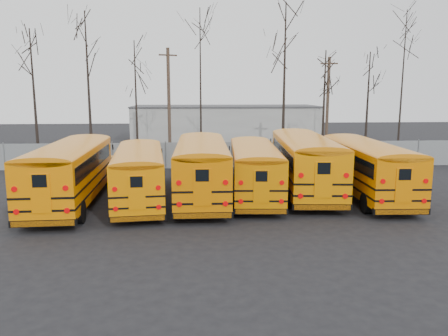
{
  "coord_description": "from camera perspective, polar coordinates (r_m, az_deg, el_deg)",
  "views": [
    {
      "loc": [
        -1.76,
        -21.31,
        5.88
      ],
      "look_at": [
        -0.13,
        2.82,
        1.6
      ],
      "focal_mm": 35.0,
      "sensor_mm": 36.0,
      "label": 1
    }
  ],
  "objects": [
    {
      "name": "bus_e",
      "position": [
        25.93,
        10.42,
        1.25
      ],
      "size": [
        3.76,
        12.33,
        3.4
      ],
      "rotation": [
        0.0,
        0.0,
        -0.08
      ],
      "color": "black",
      "rests_on": "ground"
    },
    {
      "name": "bus_f",
      "position": [
        25.77,
        17.97,
        0.56
      ],
      "size": [
        3.03,
        11.42,
        3.17
      ],
      "rotation": [
        0.0,
        0.0,
        -0.04
      ],
      "color": "black",
      "rests_on": "ground"
    },
    {
      "name": "ground",
      "position": [
        22.18,
        0.83,
        -5.34
      ],
      "size": [
        120.0,
        120.0,
        0.0
      ],
      "primitive_type": "plane",
      "color": "black",
      "rests_on": "ground"
    },
    {
      "name": "tree_5",
      "position": [
        37.4,
        12.9,
        7.78
      ],
      "size": [
        0.26,
        0.26,
        9.14
      ],
      "primitive_type": "cone",
      "color": "black",
      "rests_on": "ground"
    },
    {
      "name": "bus_b",
      "position": [
        23.64,
        -11.01,
        -0.23
      ],
      "size": [
        3.48,
        10.81,
        2.98
      ],
      "rotation": [
        0.0,
        0.0,
        0.1
      ],
      "color": "black",
      "rests_on": "ground"
    },
    {
      "name": "distant_building",
      "position": [
        53.58,
        0.17,
        5.88
      ],
      "size": [
        22.0,
        8.0,
        4.0
      ],
      "primitive_type": "cube",
      "color": "#B7B8B2",
      "rests_on": "ground"
    },
    {
      "name": "bus_d",
      "position": [
        24.47,
        3.95,
        0.33
      ],
      "size": [
        3.18,
        10.9,
        3.01
      ],
      "rotation": [
        0.0,
        0.0,
        -0.07
      ],
      "color": "black",
      "rests_on": "ground"
    },
    {
      "name": "tree_2",
      "position": [
        35.82,
        -11.4,
        8.25
      ],
      "size": [
        0.26,
        0.26,
        9.77
      ],
      "primitive_type": "cone",
      "color": "black",
      "rests_on": "ground"
    },
    {
      "name": "tree_1",
      "position": [
        38.46,
        -17.28,
        9.97
      ],
      "size": [
        0.26,
        0.26,
        12.27
      ],
      "primitive_type": "cone",
      "color": "black",
      "rests_on": "ground"
    },
    {
      "name": "tree_0",
      "position": [
        39.76,
        -23.54,
        8.57
      ],
      "size": [
        0.26,
        0.26,
        10.87
      ],
      "primitive_type": "cone",
      "color": "black",
      "rests_on": "ground"
    },
    {
      "name": "bus_c",
      "position": [
        24.06,
        -2.93,
        0.57
      ],
      "size": [
        2.85,
        11.81,
        3.29
      ],
      "rotation": [
        0.0,
        0.0,
        -0.01
      ],
      "color": "black",
      "rests_on": "ground"
    },
    {
      "name": "utility_pole_left",
      "position": [
        40.62,
        -7.21,
        8.69
      ],
      "size": [
        1.62,
        0.84,
        9.7
      ],
      "rotation": [
        0.0,
        0.0,
        0.43
      ],
      "color": "#453327",
      "rests_on": "ground"
    },
    {
      "name": "utility_pole_right",
      "position": [
        41.63,
        13.37,
        7.98
      ],
      "size": [
        1.59,
        0.28,
        8.92
      ],
      "rotation": [
        0.0,
        0.0,
        -0.03
      ],
      "color": "#453327",
      "rests_on": "ground"
    },
    {
      "name": "tree_6",
      "position": [
        42.34,
        18.23,
        7.91
      ],
      "size": [
        0.26,
        0.26,
        9.35
      ],
      "primitive_type": "cone",
      "color": "black",
      "rests_on": "ground"
    },
    {
      "name": "tree_7",
      "position": [
        43.39,
        22.24,
        10.1
      ],
      "size": [
        0.26,
        0.26,
        12.96
      ],
      "primitive_type": "cone",
      "color": "black",
      "rests_on": "ground"
    },
    {
      "name": "tree_4",
      "position": [
        36.22,
        7.86,
        10.74
      ],
      "size": [
        0.26,
        0.26,
        12.77
      ],
      "primitive_type": "cone",
      "color": "black",
      "rests_on": "ground"
    },
    {
      "name": "tree_3",
      "position": [
        37.58,
        -3.08,
        10.69
      ],
      "size": [
        0.26,
        0.26,
        12.64
      ],
      "primitive_type": "cone",
      "color": "black",
      "rests_on": "ground"
    },
    {
      "name": "fence",
      "position": [
        33.71,
        -0.83,
        1.71
      ],
      "size": [
        40.0,
        0.04,
        2.0
      ],
      "primitive_type": "cube",
      "color": "gray",
      "rests_on": "ground"
    },
    {
      "name": "bus_a",
      "position": [
        24.23,
        -19.3,
        0.07
      ],
      "size": [
        3.06,
        11.82,
        3.29
      ],
      "rotation": [
        0.0,
        0.0,
        0.03
      ],
      "color": "black",
      "rests_on": "ground"
    }
  ]
}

